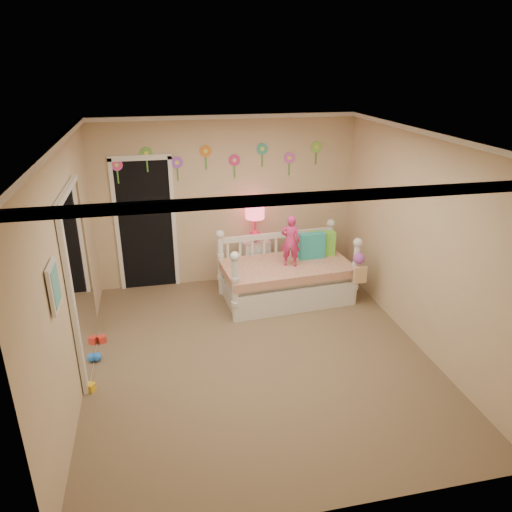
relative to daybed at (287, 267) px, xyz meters
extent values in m
cube|color=#7F684C|center=(-0.72, -1.38, -0.51)|extent=(4.00, 4.50, 0.01)
cube|color=white|center=(-0.72, -1.38, 2.09)|extent=(4.00, 4.50, 0.01)
cube|color=tan|center=(-0.72, 0.87, 0.79)|extent=(4.00, 0.01, 2.60)
cube|color=tan|center=(-2.72, -1.38, 0.79)|extent=(0.01, 4.50, 2.60)
cube|color=tan|center=(1.28, -1.38, 0.79)|extent=(0.01, 4.50, 2.60)
cube|color=#25BC9D|center=(0.42, 0.14, 0.25)|extent=(0.39, 0.16, 0.39)
cube|color=#75DC43|center=(0.61, 0.22, 0.24)|extent=(0.40, 0.19, 0.37)
imported|color=#DD327B|center=(0.03, -0.07, 0.44)|extent=(0.32, 0.26, 0.76)
cube|color=white|center=(-0.33, 0.69, -0.16)|extent=(0.47, 0.38, 0.70)
sphere|color=#D71C4F|center=(-0.33, 0.69, 0.27)|extent=(0.18, 0.18, 0.18)
cylinder|color=#D71C4F|center=(-0.33, 0.69, 0.46)|extent=(0.03, 0.03, 0.37)
cylinder|color=#FF4C65|center=(-0.33, 0.69, 0.69)|extent=(0.29, 0.29, 0.27)
cube|color=black|center=(-1.97, 0.86, 0.52)|extent=(0.90, 0.04, 2.07)
cube|color=white|center=(-2.68, -1.08, 0.54)|extent=(0.07, 1.30, 2.10)
cube|color=white|center=(-2.69, -2.28, 1.04)|extent=(0.05, 0.34, 0.42)
camera|label=1|loc=(-1.79, -6.21, 2.81)|focal=33.74mm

